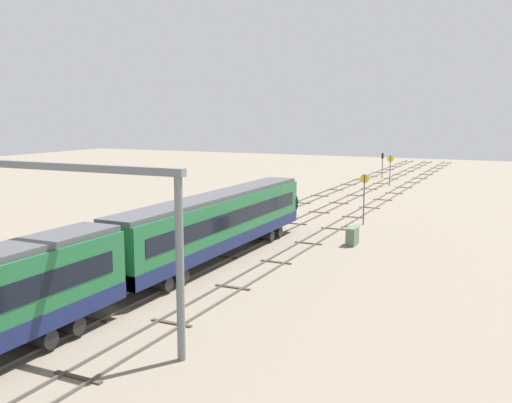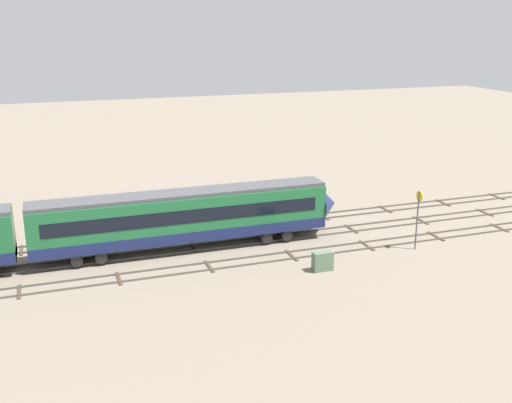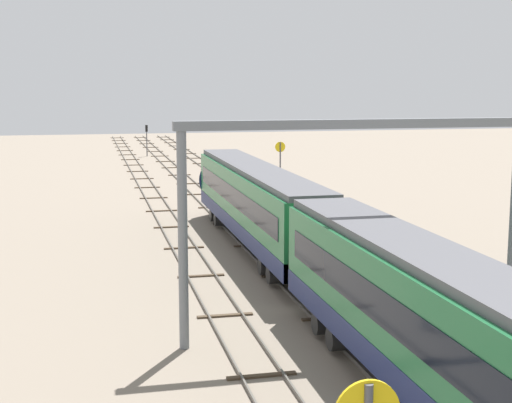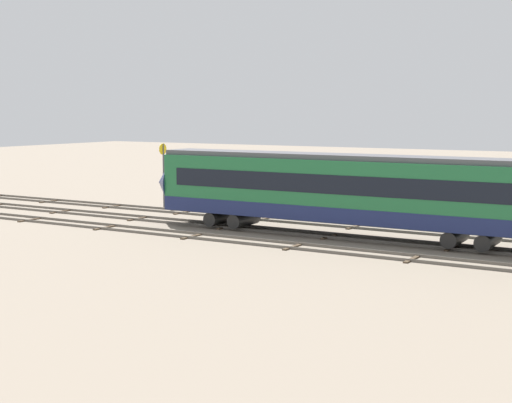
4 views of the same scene
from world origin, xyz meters
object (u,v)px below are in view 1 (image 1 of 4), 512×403
Objects in this scene: speed_sign_far_trackside at (364,192)px; signal_light_trackside_approach at (382,162)px; relay_cabinet at (352,236)px; speed_sign_mid_trackside at (390,166)px; overhead_gantry at (59,212)px.

signal_light_trackside_approach is at bearing 10.62° from speed_sign_far_trackside.
speed_sign_far_trackside reaches higher than relay_cabinet.
relay_cabinet is (-9.12, -1.48, -2.46)m from speed_sign_far_trackside.
speed_sign_mid_trackside is 2.99× the size of relay_cabinet.
overhead_gantry is 66.04m from speed_sign_mid_trackside.
speed_sign_far_trackside is at bearing -169.38° from signal_light_trackside_approach.
overhead_gantry is 3.03× the size of speed_sign_mid_trackside.
speed_sign_far_trackside is 42.66m from signal_light_trackside_approach.
overhead_gantry is 2.83× the size of speed_sign_far_trackside.
signal_light_trackside_approach is at bearing 1.52° from overhead_gantry.
relay_cabinet is at bearing -170.80° from speed_sign_far_trackside.
overhead_gantry is at bearing -178.48° from signal_light_trackside_approach.
signal_light_trackside_approach is at bearing 19.14° from speed_sign_mid_trackside.
speed_sign_far_trackside reaches higher than speed_sign_mid_trackside.
speed_sign_far_trackside is at bearing -172.19° from speed_sign_mid_trackside.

